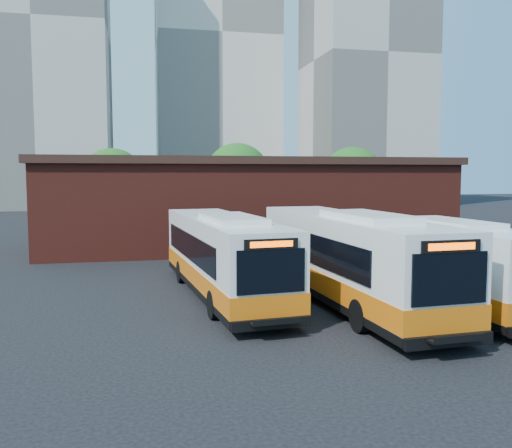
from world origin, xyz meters
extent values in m
plane|color=black|center=(0.00, 0.00, 0.00)|extent=(220.00, 220.00, 0.00)
cube|color=white|center=(-4.15, 3.48, 1.88)|extent=(3.89, 12.90, 3.02)
cube|color=orange|center=(-4.15, 3.48, 1.01)|extent=(3.94, 12.96, 0.74)
cube|color=black|center=(-4.15, 3.48, 0.48)|extent=(3.93, 12.95, 0.26)
cube|color=black|center=(-3.55, -2.88, 2.17)|extent=(2.29, 0.28, 1.43)
cube|color=black|center=(-3.55, -2.89, 3.05)|extent=(1.80, 0.23, 0.34)
cube|color=#FF5905|center=(-3.55, -2.93, 3.05)|extent=(1.42, 0.16, 0.19)
cube|color=black|center=(-3.54, -2.94, 0.48)|extent=(2.70, 0.40, 0.34)
cube|color=black|center=(-3.52, -3.19, 0.58)|extent=(1.57, 0.55, 0.06)
cube|color=black|center=(-3.50, -3.38, 0.66)|extent=(1.53, 0.19, 0.19)
cube|color=black|center=(-5.56, 3.77, 2.17)|extent=(0.99, 9.87, 1.11)
cube|color=black|center=(-2.82, 4.03, 2.17)|extent=(0.99, 9.87, 1.11)
cube|color=white|center=(-4.00, 1.89, 3.49)|extent=(2.25, 4.60, 0.23)
cylinder|color=black|center=(-5.03, -0.22, 0.53)|extent=(0.44, 1.09, 1.06)
cylinder|color=black|center=(-2.59, 0.01, 0.53)|extent=(0.44, 1.09, 1.06)
cylinder|color=black|center=(-5.69, 6.73, 0.53)|extent=(0.44, 1.09, 1.06)
cylinder|color=black|center=(-3.25, 6.96, 0.53)|extent=(0.44, 1.09, 1.06)
cube|color=white|center=(0.58, 0.98, 1.99)|extent=(3.63, 13.58, 3.19)
cube|color=orange|center=(0.58, 0.98, 1.06)|extent=(3.69, 13.64, 0.78)
cube|color=black|center=(0.58, 0.98, 0.50)|extent=(3.68, 13.63, 0.28)
cube|color=black|center=(0.98, -5.76, 2.30)|extent=(2.43, 0.21, 1.51)
cube|color=black|center=(0.98, -5.77, 3.22)|extent=(1.90, 0.18, 0.36)
cube|color=#FF5905|center=(0.98, -5.81, 3.22)|extent=(1.51, 0.11, 0.20)
cube|color=black|center=(0.98, -5.83, 0.50)|extent=(2.86, 0.32, 0.36)
cube|color=black|center=(0.99, -6.08, 0.62)|extent=(1.65, 0.52, 0.07)
cube|color=black|center=(1.01, -6.28, 0.69)|extent=(1.62, 0.14, 0.20)
cube|color=black|center=(-0.90, 1.34, 2.30)|extent=(0.67, 10.47, 1.18)
cube|color=black|center=(2.01, 1.51, 2.30)|extent=(0.67, 10.47, 1.18)
cube|color=white|center=(0.68, -0.69, 3.70)|extent=(2.21, 4.81, 0.25)
cylinder|color=black|center=(-0.49, -2.89, 0.56)|extent=(0.42, 1.14, 1.12)
cylinder|color=black|center=(2.10, -2.74, 0.56)|extent=(0.42, 1.14, 1.12)
cylinder|color=black|center=(-0.92, 4.48, 0.56)|extent=(0.42, 1.14, 1.12)
cylinder|color=black|center=(1.67, 4.63, 0.56)|extent=(0.42, 1.14, 1.12)
cube|color=white|center=(4.05, 0.97, 1.82)|extent=(3.63, 12.48, 2.92)
cube|color=orange|center=(4.05, 0.97, 0.97)|extent=(3.69, 12.53, 0.72)
cube|color=black|center=(4.05, 0.97, 0.46)|extent=(3.68, 12.52, 0.26)
cube|color=black|center=(2.69, 1.27, 2.10)|extent=(0.85, 9.57, 1.08)
cube|color=black|center=(5.35, 1.49, 2.10)|extent=(0.85, 9.57, 1.08)
cube|color=white|center=(4.18, -0.56, 3.38)|extent=(2.13, 4.44, 0.23)
cylinder|color=black|center=(3.17, -2.60, 0.51)|extent=(0.41, 1.05, 1.03)
cylinder|color=black|center=(5.53, -2.41, 0.51)|extent=(0.41, 1.05, 1.03)
cylinder|color=black|center=(2.60, 4.14, 0.51)|extent=(0.41, 1.05, 1.03)
cylinder|color=black|center=(4.96, 4.34, 0.51)|extent=(0.41, 1.05, 1.03)
imported|color=#131938|center=(0.50, -2.99, 0.92)|extent=(0.60, 0.76, 1.83)
cube|color=maroon|center=(0.00, 20.00, 3.00)|extent=(28.00, 12.00, 6.00)
cube|color=black|center=(0.00, 20.00, 6.15)|extent=(28.60, 12.60, 0.50)
cube|color=black|center=(3.00, 13.97, 1.20)|extent=(1.20, 0.08, 2.40)
cylinder|color=#382314|center=(-10.00, 32.00, 1.35)|extent=(0.36, 0.36, 2.70)
sphere|color=#184F16|center=(-10.00, 32.00, 4.65)|extent=(6.00, 6.00, 6.00)
cylinder|color=#382314|center=(2.00, 34.00, 1.48)|extent=(0.36, 0.36, 2.95)
sphere|color=#184F16|center=(2.00, 34.00, 5.08)|extent=(6.56, 6.56, 6.56)
cylinder|color=#382314|center=(13.00, 31.00, 1.40)|extent=(0.36, 0.36, 2.81)
sphere|color=#184F16|center=(13.00, 31.00, 4.84)|extent=(6.24, 6.24, 6.24)
cube|color=#BCB6AC|center=(-22.00, 72.00, 27.50)|extent=(20.00, 18.00, 55.00)
cube|color=silver|center=(7.00, 86.00, 30.00)|extent=(22.00, 20.00, 60.00)
cube|color=#BCB6AC|center=(30.00, 68.00, 24.00)|extent=(18.00, 18.00, 48.00)
camera|label=1|loc=(-7.61, -19.42, 5.25)|focal=38.00mm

